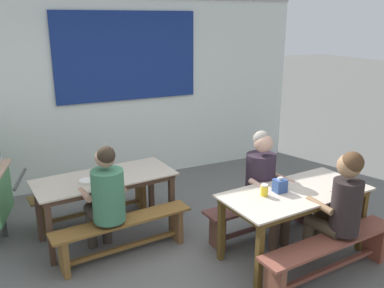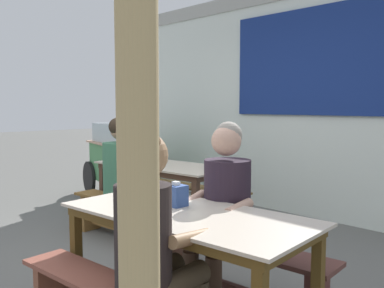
{
  "view_description": "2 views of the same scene",
  "coord_description": "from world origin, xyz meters",
  "px_view_note": "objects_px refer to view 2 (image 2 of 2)",
  "views": [
    {
      "loc": [
        -1.6,
        -3.43,
        2.49
      ],
      "look_at": [
        0.38,
        0.76,
        1.05
      ],
      "focal_mm": 38.08,
      "sensor_mm": 36.0,
      "label": 1
    },
    {
      "loc": [
        2.91,
        -2.08,
        1.41
      ],
      "look_at": [
        0.16,
        0.59,
        1.06
      ],
      "focal_mm": 39.27,
      "sensor_mm": 36.0,
      "label": 2
    }
  ],
  "objects_px": {
    "tissue_box": "(176,195)",
    "soup_bowl": "(143,162)",
    "wooden_support_post": "(139,234)",
    "dining_table_far": "(163,172)",
    "dining_table_near": "(186,224)",
    "food_cart": "(123,155)",
    "condiment_jar": "(155,193)",
    "bench_far_back": "(192,198)",
    "person_right_near_table": "(223,201)",
    "person_left_back_turned": "(124,171)",
    "person_near_front": "(153,234)",
    "bench_far_front": "(129,214)",
    "bench_near_back": "(233,261)"
  },
  "relations": [
    {
      "from": "wooden_support_post",
      "to": "condiment_jar",
      "type": "bearing_deg",
      "value": 139.38
    },
    {
      "from": "person_left_back_turned",
      "to": "person_near_front",
      "type": "bearing_deg",
      "value": -31.33
    },
    {
      "from": "dining_table_far",
      "to": "soup_bowl",
      "type": "bearing_deg",
      "value": -154.41
    },
    {
      "from": "dining_table_near",
      "to": "food_cart",
      "type": "relative_size",
      "value": 0.93
    },
    {
      "from": "person_left_back_turned",
      "to": "soup_bowl",
      "type": "height_order",
      "value": "person_left_back_turned"
    },
    {
      "from": "dining_table_near",
      "to": "person_left_back_turned",
      "type": "xyz_separation_m",
      "value": [
        -1.82,
        0.8,
        0.04
      ]
    },
    {
      "from": "dining_table_near",
      "to": "bench_far_back",
      "type": "distance_m",
      "value": 2.53
    },
    {
      "from": "person_left_back_turned",
      "to": "tissue_box",
      "type": "bearing_deg",
      "value": -24.14
    },
    {
      "from": "dining_table_far",
      "to": "bench_far_back",
      "type": "xyz_separation_m",
      "value": [
        -0.05,
        0.51,
        -0.39
      ]
    },
    {
      "from": "dining_table_near",
      "to": "person_right_near_table",
      "type": "distance_m",
      "value": 0.46
    },
    {
      "from": "bench_far_back",
      "to": "person_left_back_turned",
      "type": "bearing_deg",
      "value": -92.75
    },
    {
      "from": "soup_bowl",
      "to": "wooden_support_post",
      "type": "distance_m",
      "value": 3.63
    },
    {
      "from": "bench_far_back",
      "to": "food_cart",
      "type": "xyz_separation_m",
      "value": [
        -1.64,
        0.13,
        0.39
      ]
    },
    {
      "from": "person_near_front",
      "to": "condiment_jar",
      "type": "relative_size",
      "value": 10.83
    },
    {
      "from": "bench_far_front",
      "to": "food_cart",
      "type": "bearing_deg",
      "value": 146.85
    },
    {
      "from": "tissue_box",
      "to": "soup_bowl",
      "type": "relative_size",
      "value": 0.92
    },
    {
      "from": "wooden_support_post",
      "to": "dining_table_far",
      "type": "bearing_deg",
      "value": 138.81
    },
    {
      "from": "dining_table_near",
      "to": "food_cart",
      "type": "distance_m",
      "value": 3.9
    },
    {
      "from": "person_right_near_table",
      "to": "wooden_support_post",
      "type": "bearing_deg",
      "value": -55.83
    },
    {
      "from": "food_cart",
      "to": "condiment_jar",
      "type": "xyz_separation_m",
      "value": [
        3.05,
        -1.84,
        0.14
      ]
    },
    {
      "from": "food_cart",
      "to": "wooden_support_post",
      "type": "height_order",
      "value": "wooden_support_post"
    },
    {
      "from": "bench_far_front",
      "to": "person_right_near_table",
      "type": "height_order",
      "value": "person_right_near_table"
    },
    {
      "from": "dining_table_near",
      "to": "condiment_jar",
      "type": "height_order",
      "value": "condiment_jar"
    },
    {
      "from": "bench_far_front",
      "to": "tissue_box",
      "type": "bearing_deg",
      "value": -24.65
    },
    {
      "from": "person_near_front",
      "to": "person_left_back_turned",
      "type": "xyz_separation_m",
      "value": [
        -2.02,
        1.23,
        -0.03
      ]
    },
    {
      "from": "dining_table_near",
      "to": "person_left_back_turned",
      "type": "bearing_deg",
      "value": 156.12
    },
    {
      "from": "condiment_jar",
      "to": "soup_bowl",
      "type": "relative_size",
      "value": 0.69
    },
    {
      "from": "dining_table_far",
      "to": "bench_far_back",
      "type": "relative_size",
      "value": 1.05
    },
    {
      "from": "dining_table_near",
      "to": "bench_far_front",
      "type": "xyz_separation_m",
      "value": [
        -1.66,
        0.75,
        -0.38
      ]
    },
    {
      "from": "dining_table_far",
      "to": "condiment_jar",
      "type": "height_order",
      "value": "condiment_jar"
    },
    {
      "from": "tissue_box",
      "to": "bench_near_back",
      "type": "bearing_deg",
      "value": 75.23
    },
    {
      "from": "person_right_near_table",
      "to": "tissue_box",
      "type": "bearing_deg",
      "value": -100.75
    },
    {
      "from": "bench_far_front",
      "to": "bench_near_back",
      "type": "distance_m",
      "value": 1.64
    },
    {
      "from": "bench_far_front",
      "to": "person_right_near_table",
      "type": "xyz_separation_m",
      "value": [
        1.57,
        -0.31,
        0.44
      ]
    },
    {
      "from": "dining_table_far",
      "to": "wooden_support_post",
      "type": "distance_m",
      "value": 3.53
    },
    {
      "from": "food_cart",
      "to": "person_near_front",
      "type": "xyz_separation_m",
      "value": [
        3.61,
        -2.32,
        0.08
      ]
    },
    {
      "from": "bench_far_front",
      "to": "soup_bowl",
      "type": "distance_m",
      "value": 0.68
    },
    {
      "from": "wooden_support_post",
      "to": "bench_far_back",
      "type": "bearing_deg",
      "value": 133.71
    },
    {
      "from": "tissue_box",
      "to": "wooden_support_post",
      "type": "xyz_separation_m",
      "value": [
        1.09,
        -1.12,
        0.23
      ]
    },
    {
      "from": "bench_far_back",
      "to": "dining_table_far",
      "type": "bearing_deg",
      "value": -84.09
    },
    {
      "from": "person_near_front",
      "to": "soup_bowl",
      "type": "bearing_deg",
      "value": 143.56
    },
    {
      "from": "dining_table_near",
      "to": "bench_far_back",
      "type": "bearing_deg",
      "value": 135.06
    },
    {
      "from": "condiment_jar",
      "to": "food_cart",
      "type": "bearing_deg",
      "value": 148.87
    },
    {
      "from": "bench_far_back",
      "to": "person_right_near_table",
      "type": "distance_m",
      "value": 2.18
    },
    {
      "from": "wooden_support_post",
      "to": "bench_near_back",
      "type": "bearing_deg",
      "value": 121.9
    },
    {
      "from": "soup_bowl",
      "to": "bench_far_front",
      "type": "bearing_deg",
      "value": -55.94
    },
    {
      "from": "tissue_box",
      "to": "dining_table_near",
      "type": "bearing_deg",
      "value": -21.15
    },
    {
      "from": "tissue_box",
      "to": "soup_bowl",
      "type": "bearing_deg",
      "value": 148.4
    },
    {
      "from": "bench_near_back",
      "to": "condiment_jar",
      "type": "relative_size",
      "value": 12.68
    },
    {
      "from": "bench_far_back",
      "to": "person_near_front",
      "type": "distance_m",
      "value": 2.98
    }
  ]
}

